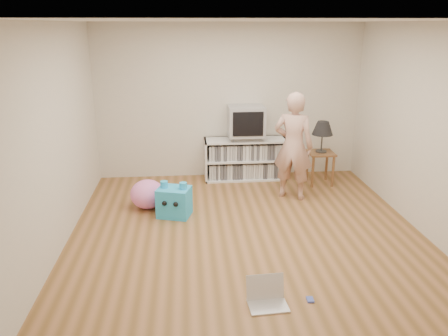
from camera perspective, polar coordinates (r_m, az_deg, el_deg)
ground at (r=5.76m, az=2.84°, el=-8.13°), size 4.50×4.50×0.00m
walls at (r=5.31m, az=3.06°, el=4.52°), size 4.52×4.52×2.60m
ceiling at (r=5.16m, az=3.32°, el=18.68°), size 4.50×4.50×0.01m
media_unit at (r=7.55m, az=2.78°, el=1.23°), size 1.40×0.45×0.70m
dvd_deck at (r=7.43m, az=2.84°, el=4.04°), size 0.45×0.35×0.07m
crt_tv at (r=7.36m, az=2.88°, el=6.18°), size 0.60×0.53×0.50m
side_table at (r=7.43m, az=12.48°, el=1.06°), size 0.42×0.42×0.55m
table_lamp at (r=7.29m, az=12.77°, el=5.01°), size 0.34×0.34×0.52m
person at (r=6.63m, az=9.02°, el=2.83°), size 0.71×0.61×1.64m
laptop at (r=4.40m, az=5.58°, el=-16.34°), size 0.39×0.32×0.26m
playing_cards at (r=4.52m, az=11.18°, el=-16.51°), size 0.07×0.09×0.02m
plush_blue at (r=6.13m, az=-6.52°, el=-4.36°), size 0.52×0.45×0.50m
plush_pink at (r=6.45m, az=-9.96°, el=-3.38°), size 0.50×0.50×0.42m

